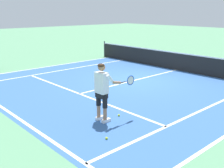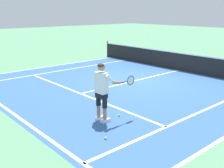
# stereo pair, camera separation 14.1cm
# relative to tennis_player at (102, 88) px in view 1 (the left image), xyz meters

# --- Properties ---
(ground_plane) EXTENTS (80.00, 80.00, 0.00)m
(ground_plane) POSITION_rel_tennis_player_xyz_m (-2.61, 4.19, -0.99)
(ground_plane) COLOR #609E70
(court_inner_surface) EXTENTS (10.98, 9.60, 0.00)m
(court_inner_surface) POSITION_rel_tennis_player_xyz_m (-2.61, 2.84, -0.99)
(court_inner_surface) COLOR #3866A8
(court_inner_surface) RESTS_ON ground
(line_baseline) EXTENTS (10.98, 0.10, 0.01)m
(line_baseline) POSITION_rel_tennis_player_xyz_m (-2.61, -1.76, -0.99)
(line_baseline) COLOR white
(line_baseline) RESTS_ON ground
(line_service) EXTENTS (8.23, 0.10, 0.01)m
(line_service) POSITION_rel_tennis_player_xyz_m (-2.61, 1.04, -0.99)
(line_service) COLOR white
(line_service) RESTS_ON ground
(line_centre_service) EXTENTS (0.10, 6.40, 0.01)m
(line_centre_service) POSITION_rel_tennis_player_xyz_m (-2.61, 4.24, -0.99)
(line_centre_service) COLOR white
(line_centre_service) RESTS_ON ground
(line_singles_left) EXTENTS (0.10, 9.20, 0.01)m
(line_singles_left) POSITION_rel_tennis_player_xyz_m (-6.72, 2.84, -0.99)
(line_singles_left) COLOR white
(line_singles_left) RESTS_ON ground
(line_singles_right) EXTENTS (0.10, 9.20, 0.01)m
(line_singles_right) POSITION_rel_tennis_player_xyz_m (1.51, 2.84, -0.99)
(line_singles_right) COLOR white
(line_singles_right) RESTS_ON ground
(line_doubles_left) EXTENTS (0.10, 9.20, 0.01)m
(line_doubles_left) POSITION_rel_tennis_player_xyz_m (-8.10, 2.84, -0.99)
(line_doubles_left) COLOR white
(line_doubles_left) RESTS_ON ground
(tennis_net) EXTENTS (11.96, 0.08, 1.07)m
(tennis_net) POSITION_rel_tennis_player_xyz_m (-2.61, 7.44, -0.49)
(tennis_net) COLOR #333338
(tennis_net) RESTS_ON ground
(tennis_player) EXTENTS (0.63, 1.12, 1.71)m
(tennis_player) POSITION_rel_tennis_player_xyz_m (0.00, 0.00, 0.00)
(tennis_player) COLOR white
(tennis_player) RESTS_ON ground
(tennis_ball_near_feet) EXTENTS (0.07, 0.07, 0.07)m
(tennis_ball_near_feet) POSITION_rel_tennis_player_xyz_m (0.96, -0.69, -0.96)
(tennis_ball_near_feet) COLOR #CCE02D
(tennis_ball_near_feet) RESTS_ON ground
(tennis_ball_by_baseline) EXTENTS (0.07, 0.07, 0.07)m
(tennis_ball_by_baseline) POSITION_rel_tennis_player_xyz_m (0.06, 0.60, -0.96)
(tennis_ball_by_baseline) COLOR #CCE02D
(tennis_ball_by_baseline) RESTS_ON ground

